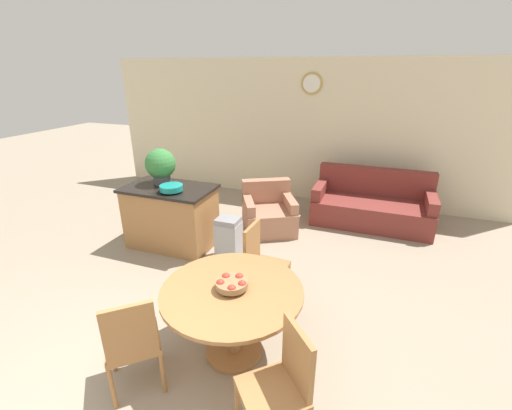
{
  "coord_description": "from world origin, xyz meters",
  "views": [
    {
      "loc": [
        1.6,
        -1.2,
        2.52
      ],
      "look_at": [
        0.23,
        2.52,
        0.92
      ],
      "focal_mm": 24.0,
      "sensor_mm": 36.0,
      "label": 1
    }
  ],
  "objects_px": {
    "trash_bin": "(229,239)",
    "potted_plant": "(161,165)",
    "armchair": "(269,214)",
    "dining_table": "(232,304)",
    "dining_chair_near_left": "(132,341)",
    "dining_chair_near_right": "(282,382)",
    "teal_bowl": "(171,188)",
    "dining_chair_far_side": "(261,261)",
    "couch": "(372,206)",
    "kitchen_island": "(171,216)",
    "fruit_bowl": "(232,283)"
  },
  "relations": [
    {
      "from": "trash_bin",
      "to": "potted_plant",
      "type": "bearing_deg",
      "value": 169.99
    },
    {
      "from": "potted_plant",
      "to": "armchair",
      "type": "xyz_separation_m",
      "value": [
        1.38,
        0.87,
        -0.93
      ]
    },
    {
      "from": "dining_table",
      "to": "dining_chair_near_left",
      "type": "distance_m",
      "value": 0.87
    },
    {
      "from": "dining_chair_near_right",
      "to": "teal_bowl",
      "type": "xyz_separation_m",
      "value": [
        -2.2,
        2.09,
        0.47
      ]
    },
    {
      "from": "dining_chair_near_left",
      "to": "armchair",
      "type": "relative_size",
      "value": 0.85
    },
    {
      "from": "dining_chair_near_left",
      "to": "teal_bowl",
      "type": "distance_m",
      "value": 2.4
    },
    {
      "from": "potted_plant",
      "to": "armchair",
      "type": "bearing_deg",
      "value": 32.14
    },
    {
      "from": "dining_chair_far_side",
      "to": "couch",
      "type": "xyz_separation_m",
      "value": [
        1.08,
        2.69,
        -0.21
      ]
    },
    {
      "from": "kitchen_island",
      "to": "teal_bowl",
      "type": "height_order",
      "value": "teal_bowl"
    },
    {
      "from": "dining_chair_near_left",
      "to": "potted_plant",
      "type": "xyz_separation_m",
      "value": [
        -1.32,
        2.41,
        0.69
      ]
    },
    {
      "from": "dining_chair_far_side",
      "to": "dining_chair_near_left",
      "type": "bearing_deg",
      "value": -17.48
    },
    {
      "from": "dining_chair_near_right",
      "to": "potted_plant",
      "type": "height_order",
      "value": "potted_plant"
    },
    {
      "from": "dining_chair_near_left",
      "to": "trash_bin",
      "type": "height_order",
      "value": "dining_chair_near_left"
    },
    {
      "from": "fruit_bowl",
      "to": "kitchen_island",
      "type": "xyz_separation_m",
      "value": [
        -1.73,
        1.67,
        -0.32
      ]
    },
    {
      "from": "dining_chair_far_side",
      "to": "teal_bowl",
      "type": "bearing_deg",
      "value": -109.41
    },
    {
      "from": "dining_chair_far_side",
      "to": "fruit_bowl",
      "type": "relative_size",
      "value": 3.25
    },
    {
      "from": "teal_bowl",
      "to": "potted_plant",
      "type": "bearing_deg",
      "value": 140.72
    },
    {
      "from": "kitchen_island",
      "to": "armchair",
      "type": "relative_size",
      "value": 1.19
    },
    {
      "from": "dining_chair_near_left",
      "to": "kitchen_island",
      "type": "bearing_deg",
      "value": 74.56
    },
    {
      "from": "dining_chair_near_right",
      "to": "armchair",
      "type": "xyz_separation_m",
      "value": [
        -1.16,
        3.24,
        -0.24
      ]
    },
    {
      "from": "fruit_bowl",
      "to": "couch",
      "type": "bearing_deg",
      "value": 73.53
    },
    {
      "from": "dining_chair_far_side",
      "to": "fruit_bowl",
      "type": "distance_m",
      "value": 0.9
    },
    {
      "from": "dining_chair_near_left",
      "to": "potted_plant",
      "type": "bearing_deg",
      "value": 76.84
    },
    {
      "from": "dining_chair_near_left",
      "to": "trash_bin",
      "type": "xyz_separation_m",
      "value": [
        -0.17,
        2.21,
        -0.2
      ]
    },
    {
      "from": "dining_table",
      "to": "dining_chair_far_side",
      "type": "distance_m",
      "value": 0.87
    },
    {
      "from": "trash_bin",
      "to": "armchair",
      "type": "distance_m",
      "value": 1.1
    },
    {
      "from": "dining_chair_far_side",
      "to": "couch",
      "type": "relative_size",
      "value": 0.48
    },
    {
      "from": "kitchen_island",
      "to": "teal_bowl",
      "type": "xyz_separation_m",
      "value": [
        0.16,
        -0.16,
        0.52
      ]
    },
    {
      "from": "fruit_bowl",
      "to": "dining_chair_far_side",
      "type": "bearing_deg",
      "value": 91.94
    },
    {
      "from": "dining_chair_far_side",
      "to": "teal_bowl",
      "type": "xyz_separation_m",
      "value": [
        -1.54,
        0.64,
        0.47
      ]
    },
    {
      "from": "fruit_bowl",
      "to": "couch",
      "type": "xyz_separation_m",
      "value": [
        1.05,
        3.55,
        -0.48
      ]
    },
    {
      "from": "dining_chair_near_right",
      "to": "armchair",
      "type": "bearing_deg",
      "value": -22.19
    },
    {
      "from": "dining_chair_near_right",
      "to": "couch",
      "type": "height_order",
      "value": "dining_chair_near_right"
    },
    {
      "from": "dining_chair_far_side",
      "to": "armchair",
      "type": "height_order",
      "value": "dining_chair_far_side"
    },
    {
      "from": "dining_chair_far_side",
      "to": "kitchen_island",
      "type": "distance_m",
      "value": 1.88
    },
    {
      "from": "dining_chair_near_right",
      "to": "teal_bowl",
      "type": "bearing_deg",
      "value": 4.57
    },
    {
      "from": "teal_bowl",
      "to": "armchair",
      "type": "relative_size",
      "value": 0.29
    },
    {
      "from": "dining_chair_near_right",
      "to": "armchair",
      "type": "relative_size",
      "value": 0.85
    },
    {
      "from": "trash_bin",
      "to": "armchair",
      "type": "bearing_deg",
      "value": 77.83
    },
    {
      "from": "armchair",
      "to": "dining_chair_far_side",
      "type": "bearing_deg",
      "value": -102.74
    },
    {
      "from": "fruit_bowl",
      "to": "armchair",
      "type": "bearing_deg",
      "value": 101.3
    },
    {
      "from": "dining_chair_near_left",
      "to": "armchair",
      "type": "distance_m",
      "value": 3.29
    },
    {
      "from": "teal_bowl",
      "to": "trash_bin",
      "type": "bearing_deg",
      "value": 5.28
    },
    {
      "from": "armchair",
      "to": "dining_chair_near_left",
      "type": "bearing_deg",
      "value": -119.45
    },
    {
      "from": "dining_chair_far_side",
      "to": "potted_plant",
      "type": "bearing_deg",
      "value": -112.88
    },
    {
      "from": "dining_table",
      "to": "teal_bowl",
      "type": "height_order",
      "value": "teal_bowl"
    },
    {
      "from": "couch",
      "to": "dining_chair_far_side",
      "type": "bearing_deg",
      "value": -111.36
    },
    {
      "from": "dining_table",
      "to": "couch",
      "type": "height_order",
      "value": "couch"
    },
    {
      "from": "dining_chair_far_side",
      "to": "dining_table",
      "type": "bearing_deg",
      "value": 5.02
    },
    {
      "from": "dining_chair_near_left",
      "to": "kitchen_island",
      "type": "distance_m",
      "value": 2.57
    }
  ]
}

